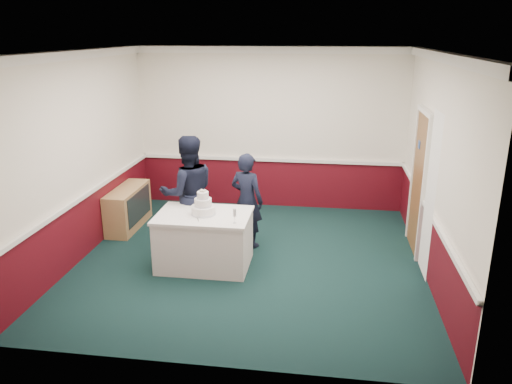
# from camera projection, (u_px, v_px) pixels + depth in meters

# --- Properties ---
(ground) EXTENTS (5.00, 5.00, 0.00)m
(ground) POSITION_uv_depth(u_px,v_px,m) (250.00, 260.00, 7.42)
(ground) COLOR black
(ground) RESTS_ON ground
(room_shell) EXTENTS (5.00, 5.00, 3.00)m
(room_shell) POSITION_uv_depth(u_px,v_px,m) (261.00, 122.00, 7.38)
(room_shell) COLOR white
(room_shell) RESTS_ON ground
(sideboard) EXTENTS (0.41, 1.20, 0.70)m
(sideboard) POSITION_uv_depth(u_px,v_px,m) (128.00, 208.00, 8.57)
(sideboard) COLOR tan
(sideboard) RESTS_ON ground
(cake_table) EXTENTS (1.32, 0.92, 0.79)m
(cake_table) POSITION_uv_depth(u_px,v_px,m) (204.00, 240.00, 7.14)
(cake_table) COLOR white
(cake_table) RESTS_ON ground
(wedding_cake) EXTENTS (0.35, 0.35, 0.36)m
(wedding_cake) POSITION_uv_depth(u_px,v_px,m) (203.00, 207.00, 6.99)
(wedding_cake) COLOR white
(wedding_cake) RESTS_ON cake_table
(cake_knife) EXTENTS (0.09, 0.21, 0.00)m
(cake_knife) POSITION_uv_depth(u_px,v_px,m) (198.00, 219.00, 6.84)
(cake_knife) COLOR silver
(cake_knife) RESTS_ON cake_table
(champagne_flute) EXTENTS (0.05, 0.05, 0.21)m
(champagne_flute) POSITION_uv_depth(u_px,v_px,m) (235.00, 213.00, 6.65)
(champagne_flute) COLOR silver
(champagne_flute) RESTS_ON cake_table
(person_man) EXTENTS (1.07, 0.98, 1.78)m
(person_man) POSITION_uv_depth(u_px,v_px,m) (188.00, 193.00, 7.60)
(person_man) COLOR black
(person_man) RESTS_ON ground
(person_woman) EXTENTS (0.64, 0.54, 1.50)m
(person_woman) POSITION_uv_depth(u_px,v_px,m) (247.00, 200.00, 7.71)
(person_woman) COLOR black
(person_woman) RESTS_ON ground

